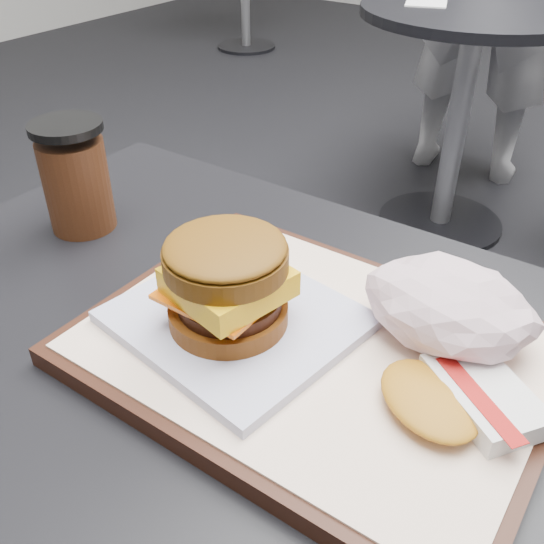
{
  "coord_description": "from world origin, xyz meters",
  "views": [
    {
      "loc": [
        0.25,
        -0.29,
        1.12
      ],
      "look_at": [
        0.01,
        0.06,
        0.83
      ],
      "focal_mm": 40.0,
      "sensor_mm": 36.0,
      "label": 1
    }
  ],
  "objects": [
    {
      "name": "customer_table",
      "position": [
        0.0,
        0.0,
        0.58
      ],
      "size": [
        0.8,
        0.6,
        0.77
      ],
      "color": "#A5A5AA",
      "rests_on": "ground"
    },
    {
      "name": "breakfast_sandwich",
      "position": [
        -0.01,
        0.02,
        0.83
      ],
      "size": [
        0.21,
        0.2,
        0.09
      ],
      "color": "white",
      "rests_on": "serving_tray"
    },
    {
      "name": "hash_brown",
      "position": [
        0.18,
        0.04,
        0.8
      ],
      "size": [
        0.14,
        0.13,
        0.02
      ],
      "color": "white",
      "rests_on": "serving_tray"
    },
    {
      "name": "neighbor_table",
      "position": [
        -0.35,
        1.65,
        0.55
      ],
      "size": [
        0.7,
        0.7,
        0.75
      ],
      "color": "black",
      "rests_on": "ground"
    },
    {
      "name": "serving_tray",
      "position": [
        0.06,
        0.05,
        0.78
      ],
      "size": [
        0.38,
        0.28,
        0.02
      ],
      "color": "black",
      "rests_on": "customer_table"
    },
    {
      "name": "crumpled_wrapper",
      "position": [
        0.15,
        0.11,
        0.82
      ],
      "size": [
        0.14,
        0.11,
        0.06
      ],
      "primitive_type": null,
      "color": "silver",
      "rests_on": "serving_tray"
    },
    {
      "name": "napkin",
      "position": [
        -0.49,
        1.59,
        0.75
      ],
      "size": [
        0.15,
        0.15,
        0.0
      ],
      "primitive_type": "cube",
      "rotation": [
        0.0,
        0.0,
        0.35
      ],
      "color": "white",
      "rests_on": "neighbor_table"
    },
    {
      "name": "coffee_cup",
      "position": [
        -0.27,
        0.09,
        0.83
      ],
      "size": [
        0.08,
        0.08,
        0.12
      ],
      "color": "#411F0F",
      "rests_on": "customer_table"
    }
  ]
}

